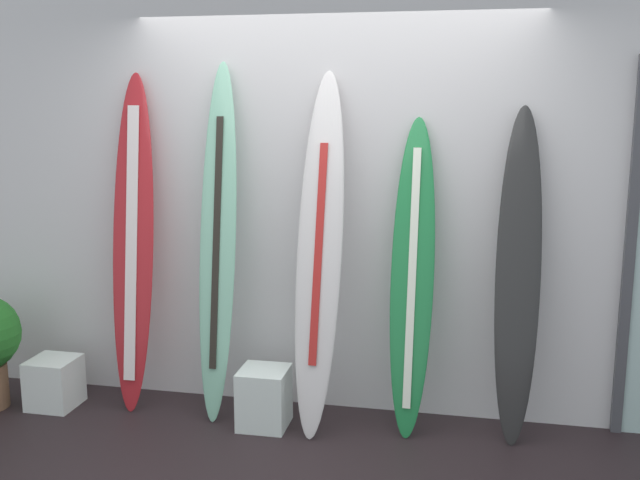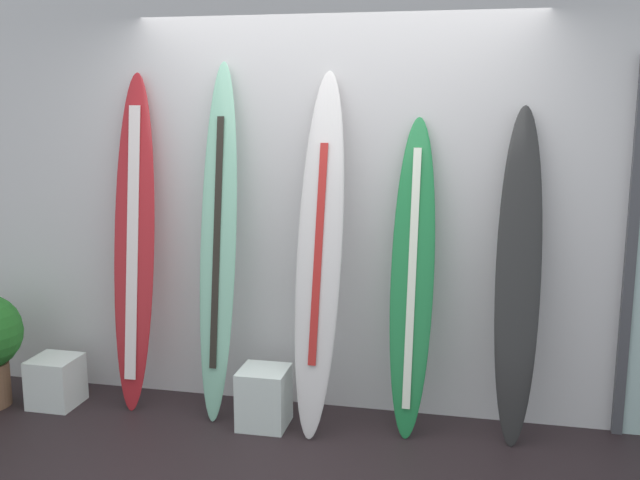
% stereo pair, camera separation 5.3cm
% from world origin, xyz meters
% --- Properties ---
extents(wall_back, '(7.20, 0.20, 2.80)m').
position_xyz_m(wall_back, '(0.00, 1.30, 1.40)').
color(wall_back, silver).
rests_on(wall_back, ground).
extents(surfboard_crimson, '(0.29, 0.38, 2.16)m').
position_xyz_m(surfboard_crimson, '(-1.26, 0.98, 1.07)').
color(surfboard_crimson, '#B42027').
rests_on(surfboard_crimson, ground).
extents(surfboard_seafoam, '(0.24, 0.42, 2.23)m').
position_xyz_m(surfboard_seafoam, '(-0.68, 0.96, 1.10)').
color(surfboard_seafoam, '#87C9A8').
rests_on(surfboard_seafoam, ground).
extents(surfboard_ivory, '(0.30, 0.56, 2.17)m').
position_xyz_m(surfboard_ivory, '(-0.03, 0.91, 1.08)').
color(surfboard_ivory, silver).
rests_on(surfboard_ivory, ground).
extents(surfboard_emerald, '(0.27, 0.41, 1.89)m').
position_xyz_m(surfboard_emerald, '(0.52, 0.98, 0.93)').
color(surfboard_emerald, '#218041').
rests_on(surfboard_emerald, ground).
extents(surfboard_charcoal, '(0.26, 0.35, 1.96)m').
position_xyz_m(surfboard_charcoal, '(1.13, 0.99, 0.97)').
color(surfboard_charcoal, '#2B2A2A').
rests_on(surfboard_charcoal, ground).
extents(display_block_left, '(0.30, 0.30, 0.32)m').
position_xyz_m(display_block_left, '(-1.79, 0.82, 0.16)').
color(display_block_left, white).
rests_on(display_block_left, ground).
extents(display_block_center, '(0.30, 0.30, 0.37)m').
position_xyz_m(display_block_center, '(-0.35, 0.81, 0.18)').
color(display_block_center, white).
rests_on(display_block_center, ground).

